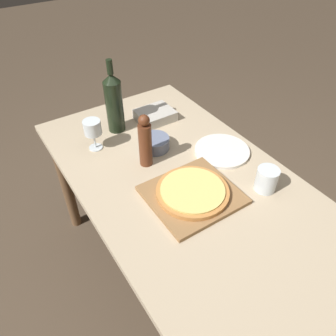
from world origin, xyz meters
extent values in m
plane|color=#4C3D2D|center=(0.00, 0.00, 0.00)|extent=(12.00, 12.00, 0.00)
cube|color=tan|center=(0.00, 0.00, 0.72)|extent=(0.82, 1.50, 0.03)
cylinder|color=brown|center=(-0.35, 0.69, 0.35)|extent=(0.06, 0.06, 0.71)
cylinder|color=brown|center=(0.35, 0.69, 0.35)|extent=(0.06, 0.06, 0.71)
cube|color=olive|center=(-0.03, -0.09, 0.75)|extent=(0.34, 0.31, 0.02)
cylinder|color=#BC7A3D|center=(-0.03, -0.09, 0.77)|extent=(0.28, 0.28, 0.02)
cylinder|color=#E0C66B|center=(-0.03, -0.09, 0.78)|extent=(0.25, 0.25, 0.01)
cylinder|color=black|center=(-0.07, 0.49, 0.87)|extent=(0.08, 0.08, 0.25)
cone|color=black|center=(-0.07, 0.49, 1.01)|extent=(0.08, 0.08, 0.04)
cylinder|color=black|center=(-0.07, 0.49, 1.06)|extent=(0.03, 0.03, 0.07)
cylinder|color=#5B2D19|center=(-0.08, 0.19, 0.84)|extent=(0.06, 0.06, 0.20)
sphere|color=#5B2D19|center=(-0.08, 0.19, 0.96)|extent=(0.05, 0.05, 0.05)
cylinder|color=silver|center=(-0.22, 0.41, 0.74)|extent=(0.06, 0.06, 0.00)
cylinder|color=silver|center=(-0.22, 0.41, 0.78)|extent=(0.01, 0.01, 0.08)
cylinder|color=silver|center=(-0.22, 0.41, 0.85)|extent=(0.08, 0.08, 0.07)
cylinder|color=slate|center=(0.01, 0.26, 0.77)|extent=(0.14, 0.14, 0.06)
cylinder|color=silver|center=(0.24, -0.21, 0.79)|extent=(0.09, 0.09, 0.10)
cylinder|color=silver|center=(0.25, 0.07, 0.75)|extent=(0.25, 0.25, 0.01)
cube|color=#BCB7AD|center=(0.13, 0.47, 0.76)|extent=(0.18, 0.15, 0.05)
camera|label=1|loc=(-0.60, -0.78, 1.67)|focal=35.00mm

